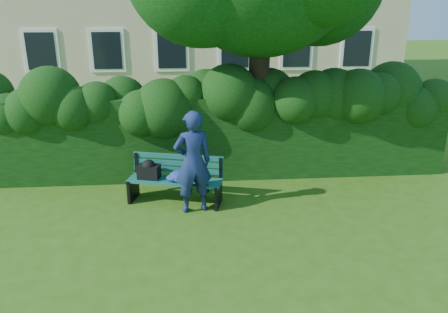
{
  "coord_description": "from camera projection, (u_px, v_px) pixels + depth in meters",
  "views": [
    {
      "loc": [
        -0.64,
        -7.02,
        3.61
      ],
      "look_at": [
        0.0,
        0.6,
        0.95
      ],
      "focal_mm": 35.0,
      "sensor_mm": 36.0,
      "label": 1
    }
  ],
  "objects": [
    {
      "name": "ground",
      "position": [
        227.0,
        217.0,
        7.85
      ],
      "size": [
        80.0,
        80.0,
        0.0
      ],
      "primitive_type": "plane",
      "color": "#2F5B11",
      "rests_on": "ground"
    },
    {
      "name": "park_bench",
      "position": [
        172.0,
        177.0,
        8.32
      ],
      "size": [
        1.87,
        0.99,
        0.89
      ],
      "rotation": [
        0.0,
        0.0,
        -0.26
      ],
      "color": "#0E4A48",
      "rests_on": "ground"
    },
    {
      "name": "hedge",
      "position": [
        218.0,
        135.0,
        9.62
      ],
      "size": [
        10.0,
        1.0,
        1.8
      ],
      "color": "black",
      "rests_on": "ground"
    },
    {
      "name": "man_reading",
      "position": [
        193.0,
        162.0,
        7.81
      ],
      "size": [
        0.77,
        0.6,
        1.9
      ],
      "primitive_type": "imported",
      "rotation": [
        0.0,
        0.0,
        3.36
      ],
      "color": "navy",
      "rests_on": "ground"
    }
  ]
}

